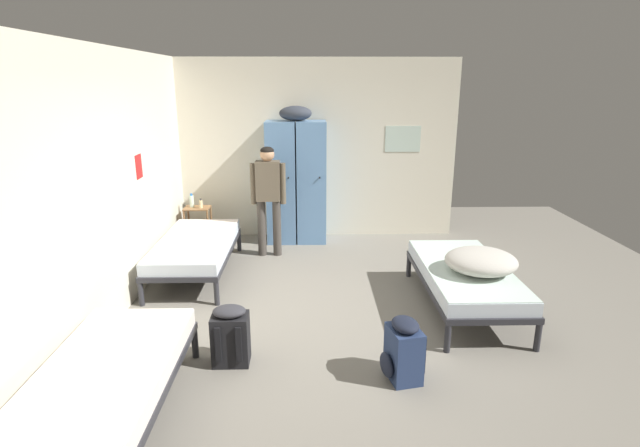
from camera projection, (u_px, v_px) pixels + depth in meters
ground_plane at (321, 316)px, 5.27m from camera, size 9.37×9.37×0.00m
room_backdrop at (218, 168)px, 6.07m from camera, size 4.37×5.92×2.77m
locker_bank at (296, 180)px, 7.54m from camera, size 0.90×0.55×2.07m
shelf_unit at (198, 221)px, 7.56m from camera, size 0.38×0.30×0.57m
bed_left_rear at (196, 247)px, 6.31m from camera, size 0.90×1.90×0.49m
bed_right at (465, 276)px, 5.37m from camera, size 0.90×1.90×0.49m
bed_left_front at (104, 380)px, 3.50m from camera, size 0.90×1.90×0.49m
bedding_heap at (481, 261)px, 5.14m from camera, size 0.74×0.70×0.25m
person_traveler at (268, 191)px, 6.88m from camera, size 0.49×0.20×1.56m
water_bottle at (192, 201)px, 7.49m from camera, size 0.06×0.06×0.21m
lotion_bottle at (201, 204)px, 7.45m from camera, size 0.05×0.05×0.15m
backpack_black at (231, 336)px, 4.35m from camera, size 0.32×0.34×0.55m
backpack_navy at (403, 351)px, 4.11m from camera, size 0.38×0.36×0.55m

